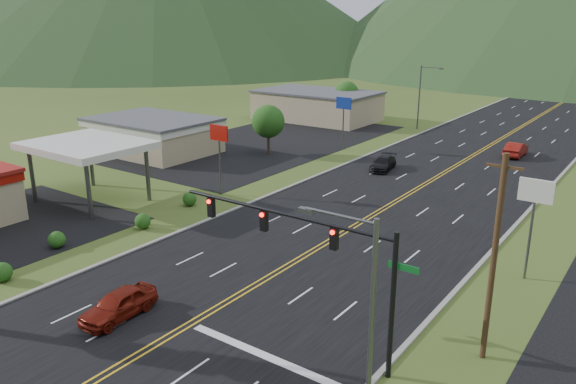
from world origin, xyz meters
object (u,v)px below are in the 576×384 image
Objects in this scene: traffic_signal at (315,247)px; car_dark_mid at (383,164)px; streetlight_west at (422,93)px; streetlight_east at (364,316)px; gas_canopy at (87,147)px; car_red_near at (119,305)px; car_red_far at (516,150)px.

traffic_signal is 34.87m from car_dark_mid.
streetlight_west is 24.82m from car_dark_mid.
gas_canopy is at bearing 160.12° from streetlight_east.
car_red_near is (18.40, -11.70, -4.10)m from gas_canopy.
car_red_near is (-14.78, 0.30, -4.41)m from streetlight_east.
traffic_signal is at bearing -15.70° from gas_canopy.
gas_canopy is at bearing -102.13° from streetlight_west.
gas_canopy reaches higher than car_red_far.
traffic_signal is 58.88m from streetlight_west.
traffic_signal is at bearing -79.21° from car_dark_mid.
traffic_signal is 29.59m from gas_canopy.
streetlight_west is at bearing -31.54° from car_red_far.
gas_canopy reaches higher than car_red_near.
streetlight_east is 2.00× the size of car_red_near.
streetlight_east reaches higher than traffic_signal.
car_red_far is at bearing 56.00° from gas_canopy.
car_red_near is 0.95× the size of car_dark_mid.
car_dark_mid is (16.26, 24.32, -4.19)m from gas_canopy.
car_red_near is at bearing -32.44° from gas_canopy.
streetlight_east is 1.90× the size of car_dark_mid.
car_red_far is (26.09, 38.67, -4.05)m from gas_canopy.
streetlight_east reaches higher than car_dark_mid.
car_red_far is at bearing 78.41° from car_red_near.
traffic_signal is 1.31× the size of gas_canopy.
car_dark_mid is at bearing 114.98° from streetlight_east.
streetlight_east is at bearing -69.14° from streetlight_west.
streetlight_east is 1.80× the size of car_red_far.
gas_canopy is 46.82m from car_red_far.
car_red_far is at bearing 97.97° from streetlight_east.
gas_canopy is at bearing 144.64° from car_red_near.
streetlight_west is 49.10m from gas_canopy.
car_dark_mid is 17.39m from car_red_far.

